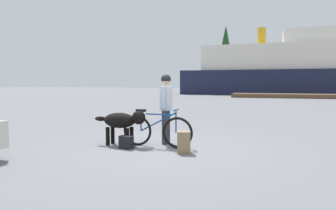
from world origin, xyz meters
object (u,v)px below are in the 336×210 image
(bicycle, at_px, (157,130))
(dog, at_px, (123,121))
(person_cyclist, at_px, (166,102))
(ferry_boat, at_px, (287,71))
(backpack, at_px, (184,142))
(handbag_pannier, at_px, (126,142))

(bicycle, xyz_separation_m, dog, (-0.87, -0.08, 0.20))
(person_cyclist, relative_size, ferry_boat, 0.07)
(bicycle, height_order, backpack, bicycle)
(bicycle, xyz_separation_m, handbag_pannier, (-0.60, -0.42, -0.25))
(handbag_pannier, bearing_deg, dog, 127.82)
(person_cyclist, bearing_deg, handbag_pannier, -126.97)
(bicycle, xyz_separation_m, person_cyclist, (0.07, 0.48, 0.67))
(backpack, bearing_deg, dog, 168.02)
(backpack, relative_size, ferry_boat, 0.02)
(person_cyclist, relative_size, handbag_pannier, 5.52)
(handbag_pannier, bearing_deg, person_cyclist, 53.03)
(dog, relative_size, backpack, 2.87)
(dog, bearing_deg, backpack, -11.98)
(backpack, relative_size, handbag_pannier, 1.51)
(bicycle, xyz_separation_m, backpack, (0.81, -0.44, -0.16))
(dog, relative_size, handbag_pannier, 4.32)
(dog, bearing_deg, bicycle, 5.42)
(backpack, xyz_separation_m, handbag_pannier, (-1.42, 0.02, -0.09))
(bicycle, distance_m, person_cyclist, 0.83)
(bicycle, bearing_deg, dog, -174.58)
(person_cyclist, height_order, handbag_pannier, person_cyclist)
(handbag_pannier, bearing_deg, backpack, -0.69)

